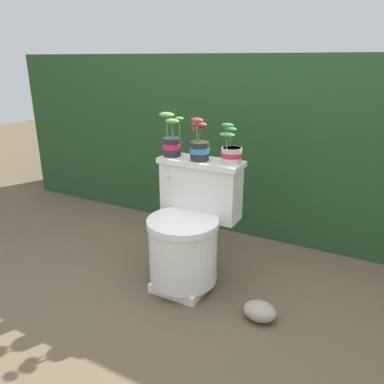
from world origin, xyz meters
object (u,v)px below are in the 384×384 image
at_px(toilet, 189,232).
at_px(potted_plant_left, 171,141).
at_px(potted_plant_midleft, 199,146).
at_px(potted_plant_middle, 231,151).
at_px(garden_stone, 260,311).

bearing_deg(toilet, potted_plant_left, 142.72).
bearing_deg(toilet, potted_plant_midleft, 90.75).
height_order(potted_plant_middle, garden_stone, potted_plant_middle).
relative_size(toilet, potted_plant_middle, 3.16).
distance_m(toilet, potted_plant_midleft, 0.49).
bearing_deg(potted_plant_midleft, potted_plant_left, 176.54).
relative_size(toilet, garden_stone, 4.21).
relative_size(toilet, potted_plant_midleft, 2.93).
bearing_deg(garden_stone, potted_plant_midleft, 150.90).
relative_size(toilet, potted_plant_left, 2.84).
height_order(toilet, potted_plant_middle, potted_plant_middle).
xyz_separation_m(potted_plant_left, garden_stone, (0.67, -0.28, -0.75)).
xyz_separation_m(potted_plant_midleft, potted_plant_middle, (0.18, 0.02, -0.01)).
distance_m(potted_plant_left, potted_plant_middle, 0.37).
distance_m(potted_plant_left, potted_plant_midleft, 0.19).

